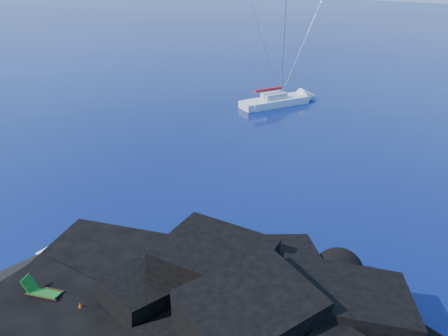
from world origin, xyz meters
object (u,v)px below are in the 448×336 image
object	(u,v)px
deck_chair	(44,289)
marker_cone	(81,307)
sailboat	(277,105)
sunbather	(38,308)

from	to	relation	value
deck_chair	marker_cone	distance (m)	2.19
sailboat	sunbather	distance (m)	37.10
sunbather	marker_cone	world-z (taller)	marker_cone
sailboat	marker_cone	bearing A→B (deg)	-48.62
deck_chair	marker_cone	size ratio (longest dim) A/B	3.21
sailboat	marker_cone	size ratio (longest dim) A/B	22.05
sunbather	sailboat	bearing A→B (deg)	118.18
deck_chair	sunbather	size ratio (longest dim) A/B	1.03
marker_cone	sailboat	bearing A→B (deg)	107.58
sailboat	deck_chair	world-z (taller)	sailboat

